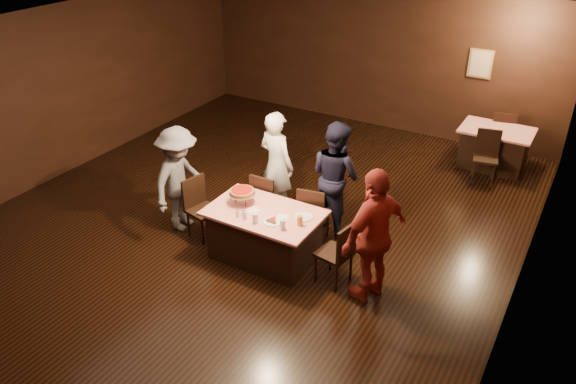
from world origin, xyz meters
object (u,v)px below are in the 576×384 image
object	(u,v)px
glass_front_left	(255,218)
chair_back_near	(486,158)
chair_far_left	(269,200)
chair_back_far	(502,133)
diner_grey_knit	(179,179)
diner_navy_hoodie	(336,176)
main_table	(265,235)
diner_white_jacket	(276,165)
chair_end_right	(334,252)
chair_end_left	(203,209)
chair_far_right	(314,213)
glass_front_right	(283,224)
glass_amber	(300,221)
plate_empty	(304,217)
diner_red_shirt	(374,236)
pizza_stand	(242,192)
back_table	(494,148)

from	to	relation	value
glass_front_left	chair_back_near	bearing A→B (deg)	63.79
chair_far_left	chair_back_far	world-z (taller)	same
diner_grey_knit	diner_navy_hoodie	bearing A→B (deg)	-62.64
chair_back_near	diner_grey_knit	world-z (taller)	diner_grey_knit
main_table	diner_white_jacket	distance (m)	1.33
chair_back_far	chair_end_right	bearing A→B (deg)	66.44
main_table	chair_end_left	distance (m)	1.10
chair_far_right	chair_back_far	bearing A→B (deg)	-120.85
main_table	chair_back_far	world-z (taller)	chair_back_far
chair_far_left	main_table	bearing A→B (deg)	118.35
chair_end_left	chair_end_right	distance (m)	2.20
chair_end_left	chair_back_far	world-z (taller)	same
chair_far_left	diner_navy_hoodie	size ratio (longest dim) A/B	0.54
chair_end_right	glass_front_right	xyz separation A→B (m)	(-0.65, -0.25, 0.37)
glass_front_right	glass_amber	world-z (taller)	same
diner_white_jacket	glass_amber	world-z (taller)	diner_white_jacket
chair_end_right	glass_front_left	distance (m)	1.15
glass_front_left	glass_amber	distance (m)	0.60
main_table	diner_grey_knit	distance (m)	1.62
main_table	chair_back_near	xyz separation A→B (m)	(2.16, 3.99, 0.09)
main_table	chair_far_left	bearing A→B (deg)	118.07
chair_back_near	glass_front_right	size ratio (longest dim) A/B	6.79
plate_empty	chair_end_left	bearing A→B (deg)	-174.81
diner_red_shirt	chair_far_right	bearing A→B (deg)	-101.42
diner_grey_knit	diner_red_shirt	world-z (taller)	diner_red_shirt
diner_grey_knit	plate_empty	world-z (taller)	diner_grey_knit
chair_end_left	plate_empty	xyz separation A→B (m)	(1.65, 0.15, 0.30)
chair_far_right	chair_end_right	world-z (taller)	same
chair_far_left	diner_white_jacket	size ratio (longest dim) A/B	0.53
chair_end_right	glass_amber	distance (m)	0.62
chair_far_right	pizza_stand	distance (m)	1.16
pizza_stand	glass_amber	xyz separation A→B (m)	(1.00, -0.10, -0.11)
diner_navy_hoodie	diner_red_shirt	distance (m)	1.75
chair_far_left	glass_amber	xyz separation A→B (m)	(1.00, -0.80, 0.37)
plate_empty	glass_front_left	size ratio (longest dim) A/B	1.79
main_table	diner_navy_hoodie	size ratio (longest dim) A/B	0.91
main_table	glass_amber	bearing A→B (deg)	-4.76
back_table	chair_far_right	world-z (taller)	chair_far_right
diner_grey_knit	plate_empty	xyz separation A→B (m)	(2.11, 0.10, -0.07)
diner_navy_hoodie	glass_front_right	size ratio (longest dim) A/B	12.59
main_table	chair_end_left	bearing A→B (deg)	-180.00
chair_back_far	glass_front_right	world-z (taller)	chair_back_far
diner_white_jacket	diner_navy_hoodie	size ratio (longest dim) A/B	1.01
glass_amber	diner_red_shirt	bearing A→B (deg)	1.69
chair_far_right	chair_end_left	bearing A→B (deg)	16.93
chair_far_right	diner_red_shirt	distance (m)	1.54
chair_far_left	chair_far_right	world-z (taller)	same
diner_grey_knit	chair_far_right	bearing A→B (deg)	-74.11
diner_grey_knit	chair_end_right	bearing A→B (deg)	-94.86
diner_grey_knit	pizza_stand	bearing A→B (deg)	-93.77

